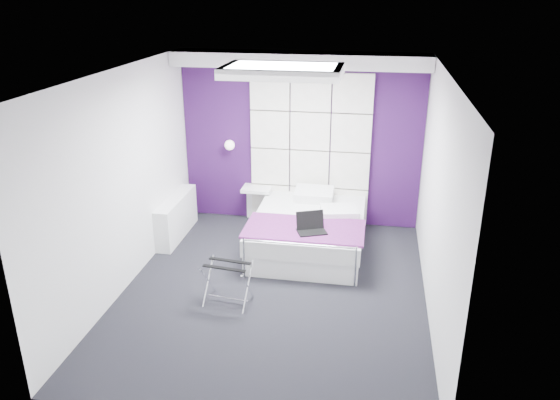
{
  "coord_description": "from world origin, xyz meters",
  "views": [
    {
      "loc": [
        1.07,
        -5.64,
        3.44
      ],
      "look_at": [
        0.01,
        0.35,
        1.05
      ],
      "focal_mm": 35.0,
      "sensor_mm": 36.0,
      "label": 1
    }
  ],
  "objects_px": {
    "bed": "(308,231)",
    "luggage_rack": "(228,283)",
    "nightstand": "(257,189)",
    "laptop": "(312,227)",
    "wall_lamp": "(230,144)",
    "radiator": "(177,217)"
  },
  "relations": [
    {
      "from": "luggage_rack",
      "to": "laptop",
      "type": "height_order",
      "value": "laptop"
    },
    {
      "from": "wall_lamp",
      "to": "luggage_rack",
      "type": "bearing_deg",
      "value": -76.56
    },
    {
      "from": "bed",
      "to": "luggage_rack",
      "type": "xyz_separation_m",
      "value": [
        -0.74,
        -1.54,
        -0.03
      ]
    },
    {
      "from": "bed",
      "to": "luggage_rack",
      "type": "distance_m",
      "value": 1.71
    },
    {
      "from": "wall_lamp",
      "to": "luggage_rack",
      "type": "relative_size",
      "value": 0.3
    },
    {
      "from": "wall_lamp",
      "to": "radiator",
      "type": "height_order",
      "value": "wall_lamp"
    },
    {
      "from": "radiator",
      "to": "luggage_rack",
      "type": "bearing_deg",
      "value": -53.4
    },
    {
      "from": "radiator",
      "to": "bed",
      "type": "height_order",
      "value": "bed"
    },
    {
      "from": "nightstand",
      "to": "laptop",
      "type": "distance_m",
      "value": 1.68
    },
    {
      "from": "wall_lamp",
      "to": "nightstand",
      "type": "distance_m",
      "value": 0.79
    },
    {
      "from": "radiator",
      "to": "wall_lamp",
      "type": "bearing_deg",
      "value": 49.9
    },
    {
      "from": "wall_lamp",
      "to": "radiator",
      "type": "xyz_separation_m",
      "value": [
        -0.64,
        -0.76,
        -0.92
      ]
    },
    {
      "from": "wall_lamp",
      "to": "bed",
      "type": "relative_size",
      "value": 0.08
    },
    {
      "from": "bed",
      "to": "luggage_rack",
      "type": "bearing_deg",
      "value": -115.76
    },
    {
      "from": "wall_lamp",
      "to": "radiator",
      "type": "distance_m",
      "value": 1.35
    },
    {
      "from": "bed",
      "to": "laptop",
      "type": "bearing_deg",
      "value": -78.17
    },
    {
      "from": "wall_lamp",
      "to": "luggage_rack",
      "type": "height_order",
      "value": "wall_lamp"
    },
    {
      "from": "nightstand",
      "to": "radiator",
      "type": "bearing_deg",
      "value": -145.63
    },
    {
      "from": "nightstand",
      "to": "laptop",
      "type": "xyz_separation_m",
      "value": [
        1.01,
        -1.34,
        0.04
      ]
    },
    {
      "from": "bed",
      "to": "laptop",
      "type": "distance_m",
      "value": 0.62
    },
    {
      "from": "radiator",
      "to": "nightstand",
      "type": "relative_size",
      "value": 2.68
    },
    {
      "from": "bed",
      "to": "luggage_rack",
      "type": "relative_size",
      "value": 3.66
    }
  ]
}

